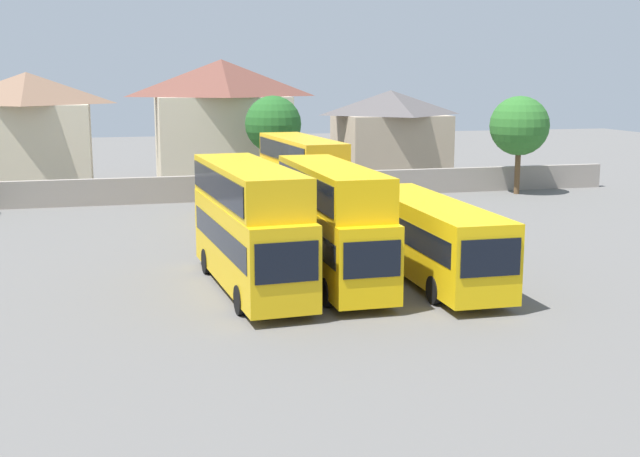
# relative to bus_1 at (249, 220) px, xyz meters

# --- Properties ---
(ground) EXTENTS (140.00, 140.00, 0.00)m
(ground) POSITION_rel_bus_1_xyz_m (3.70, 17.92, -2.86)
(ground) COLOR #605E5B
(depot_boundary_wall) EXTENTS (56.00, 0.50, 1.80)m
(depot_boundary_wall) POSITION_rel_bus_1_xyz_m (3.70, 24.37, -1.96)
(depot_boundary_wall) COLOR gray
(depot_boundary_wall) RESTS_ON ground
(bus_1) EXTENTS (3.28, 11.00, 5.09)m
(bus_1) POSITION_rel_bus_1_xyz_m (0.00, 0.00, 0.00)
(bus_1) COLOR gold
(bus_1) RESTS_ON ground
(bus_2) EXTENTS (2.56, 10.35, 4.96)m
(bus_2) POSITION_rel_bus_1_xyz_m (3.49, 0.03, -0.07)
(bus_2) COLOR #E9B30D
(bus_2) RESTS_ON ground
(bus_3) EXTENTS (2.78, 11.83, 3.39)m
(bus_3) POSITION_rel_bus_1_xyz_m (7.68, -0.35, -0.92)
(bus_3) COLOR yellow
(bus_3) RESTS_ON ground
(bus_4) EXTENTS (3.27, 11.91, 3.30)m
(bus_4) POSITION_rel_bus_1_xyz_m (2.48, 14.49, -0.97)
(bus_4) COLOR gold
(bus_4) RESTS_ON ground
(bus_5) EXTENTS (3.18, 10.89, 5.02)m
(bus_5) POSITION_rel_bus_1_xyz_m (5.57, 14.37, -0.04)
(bus_5) COLOR gold
(bus_5) RESTS_ON ground
(house_terrace_left) EXTENTS (9.22, 7.84, 8.85)m
(house_terrace_left) POSITION_rel_bus_1_xyz_m (-11.01, 32.99, 1.65)
(house_terrace_left) COLOR beige
(house_terrace_left) RESTS_ON ground
(house_terrace_centre) EXTENTS (10.76, 6.74, 9.84)m
(house_terrace_centre) POSITION_rel_bus_1_xyz_m (3.54, 33.42, 2.16)
(house_terrace_centre) COLOR beige
(house_terrace_centre) RESTS_ON ground
(house_terrace_right) EXTENTS (8.80, 7.93, 7.39)m
(house_terrace_right) POSITION_rel_bus_1_xyz_m (17.58, 33.25, 0.91)
(house_terrace_right) COLOR tan
(house_terrace_right) RESTS_ON ground
(tree_behind_wall) EXTENTS (4.11, 4.11, 7.17)m
(tree_behind_wall) POSITION_rel_bus_1_xyz_m (6.33, 26.87, 2.21)
(tree_behind_wall) COLOR brown
(tree_behind_wall) RESTS_ON ground
(tree_right_of_lot) EXTENTS (4.31, 4.31, 7.15)m
(tree_right_of_lot) POSITION_rel_bus_1_xyz_m (23.68, 22.37, 2.11)
(tree_right_of_lot) COLOR brown
(tree_right_of_lot) RESTS_ON ground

